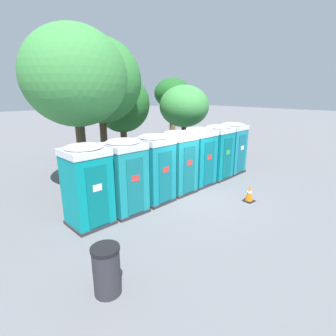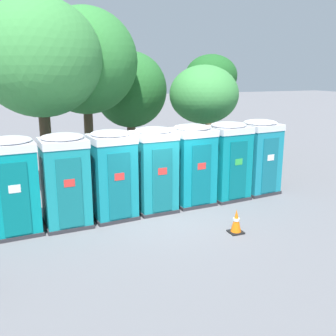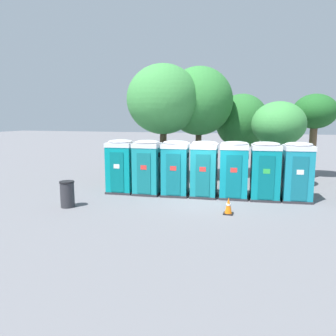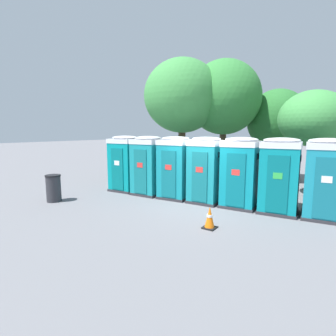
% 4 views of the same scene
% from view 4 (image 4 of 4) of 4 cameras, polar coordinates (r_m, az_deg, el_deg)
% --- Properties ---
extents(ground_plane, '(120.00, 120.00, 0.00)m').
position_cam_4_polar(ground_plane, '(10.02, 7.07, -7.93)').
color(ground_plane, slate).
extents(portapotty_0, '(1.33, 1.29, 2.54)m').
position_cam_4_polar(portapotty_0, '(12.22, -9.25, 1.06)').
color(portapotty_0, '#2D2D33').
rests_on(portapotty_0, ground).
extents(portapotty_1, '(1.27, 1.26, 2.54)m').
position_cam_4_polar(portapotty_1, '(11.37, -4.32, 0.63)').
color(portapotty_1, '#2D2D33').
rests_on(portapotty_1, ground).
extents(portapotty_2, '(1.32, 1.31, 2.54)m').
position_cam_4_polar(portapotty_2, '(10.71, 1.59, 0.18)').
color(portapotty_2, '#2D2D33').
rests_on(portapotty_2, ground).
extents(portapotty_3, '(1.23, 1.26, 2.54)m').
position_cam_4_polar(portapotty_3, '(10.17, 8.19, -0.32)').
color(portapotty_3, '#2D2D33').
rests_on(portapotty_3, ground).
extents(portapotty_4, '(1.32, 1.28, 2.54)m').
position_cam_4_polar(portapotty_4, '(9.79, 15.46, -0.85)').
color(portapotty_4, '#2D2D33').
rests_on(portapotty_4, ground).
extents(portapotty_5, '(1.35, 1.32, 2.54)m').
position_cam_4_polar(portapotty_5, '(9.53, 23.13, -1.46)').
color(portapotty_5, '#2D2D33').
rests_on(portapotty_5, ground).
extents(portapotty_6, '(1.34, 1.33, 2.54)m').
position_cam_4_polar(portapotty_6, '(9.51, 31.08, -1.98)').
color(portapotty_6, '#2D2D33').
rests_on(portapotty_6, ground).
extents(street_tree_0, '(2.68, 2.68, 4.37)m').
position_cam_4_polar(street_tree_0, '(12.20, 29.04, 9.30)').
color(street_tree_0, '#4C3826').
rests_on(street_tree_0, ground).
extents(street_tree_2, '(3.18, 3.18, 4.98)m').
position_cam_4_polar(street_tree_2, '(15.58, 22.68, 9.51)').
color(street_tree_2, '#4C3826').
rests_on(street_tree_2, ground).
extents(street_tree_3, '(3.94, 3.94, 6.41)m').
position_cam_4_polar(street_tree_3, '(13.99, 3.11, 15.27)').
color(street_tree_3, '#4C3826').
rests_on(street_tree_3, ground).
extents(street_tree_4, '(3.81, 3.81, 6.40)m').
position_cam_4_polar(street_tree_4, '(14.46, 12.08, 14.68)').
color(street_tree_4, '#4C3826').
rests_on(street_tree_4, ground).
extents(trash_can, '(0.58, 0.58, 1.06)m').
position_cam_4_polar(trash_can, '(11.22, -23.65, -4.03)').
color(trash_can, '#2D2D33').
rests_on(trash_can, ground).
extents(traffic_cone, '(0.36, 0.36, 0.64)m').
position_cam_4_polar(traffic_cone, '(7.65, 9.06, -10.65)').
color(traffic_cone, black).
rests_on(traffic_cone, ground).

